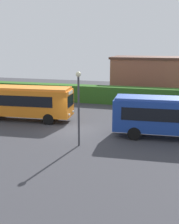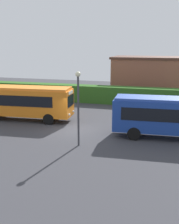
% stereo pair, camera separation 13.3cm
% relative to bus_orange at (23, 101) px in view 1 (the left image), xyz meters
% --- Properties ---
extents(ground_plane, '(64.00, 64.00, 0.00)m').
position_rel_bus_orange_xyz_m(ground_plane, '(5.67, -1.77, -1.83)').
color(ground_plane, '#38383D').
extents(bus_orange, '(9.49, 3.15, 3.18)m').
position_rel_bus_orange_xyz_m(bus_orange, '(0.00, 0.00, 0.00)').
color(bus_orange, orange).
rests_on(bus_orange, ground_plane).
extents(bus_blue, '(9.02, 2.89, 3.14)m').
position_rel_bus_orange_xyz_m(bus_blue, '(13.51, -1.76, -0.02)').
color(bus_blue, navy).
rests_on(bus_blue, ground_plane).
extents(person_center, '(0.46, 0.46, 1.81)m').
position_rel_bus_orange_xyz_m(person_center, '(-2.15, 2.45, -0.87)').
color(person_center, silver).
rests_on(person_center, ground_plane).
extents(person_right, '(0.50, 0.38, 1.79)m').
position_rel_bus_orange_xyz_m(person_right, '(1.44, 3.20, -0.89)').
color(person_right, '#334C8C').
rests_on(person_right, ground_plane).
extents(person_far, '(0.48, 0.50, 1.74)m').
position_rel_bus_orange_xyz_m(person_far, '(13.48, 1.36, -0.92)').
color(person_far, '#4C6B47').
rests_on(person_far, ground_plane).
extents(hedge_row, '(44.00, 1.75, 2.06)m').
position_rel_bus_orange_xyz_m(hedge_row, '(5.67, 9.98, -0.80)').
color(hedge_row, '#2C5D1E').
rests_on(hedge_row, ground_plane).
extents(depot_building, '(10.28, 6.02, 5.34)m').
position_rel_bus_orange_xyz_m(depot_building, '(10.25, 16.81, 0.85)').
color(depot_building, brown).
rests_on(depot_building, ground_plane).
extents(lamppost, '(0.36, 0.36, 5.26)m').
position_rel_bus_orange_xyz_m(lamppost, '(7.24, -5.30, 1.48)').
color(lamppost, '#38383D').
rests_on(lamppost, ground_plane).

